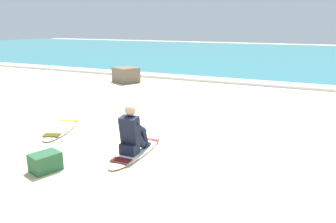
# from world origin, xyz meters

# --- Properties ---
(ground_plane) EXTENTS (80.00, 80.00, 0.00)m
(ground_plane) POSITION_xyz_m (0.00, 0.00, 0.00)
(ground_plane) COLOR beige
(sea) EXTENTS (80.00, 28.00, 0.10)m
(sea) POSITION_xyz_m (0.00, 22.32, 0.05)
(sea) COLOR teal
(sea) RESTS_ON ground
(breaking_foam) EXTENTS (80.00, 0.90, 0.11)m
(breaking_foam) POSITION_xyz_m (0.00, 8.62, 0.06)
(breaking_foam) COLOR white
(breaking_foam) RESTS_ON ground
(surfboard_main) EXTENTS (0.66, 2.08, 0.08)m
(surfboard_main) POSITION_xyz_m (-0.25, -0.08, 0.04)
(surfboard_main) COLOR white
(surfboard_main) RESTS_ON ground
(surfer_seated) EXTENTS (0.38, 0.71, 0.95)m
(surfer_seated) POSITION_xyz_m (-0.23, -0.26, 0.44)
(surfer_seated) COLOR black
(surfer_seated) RESTS_ON surfboard_main
(surfboard_spare_near) EXTENTS (1.22, 1.96, 0.08)m
(surfboard_spare_near) POSITION_xyz_m (-2.62, 0.36, 0.04)
(surfboard_spare_near) COLOR white
(surfboard_spare_near) RESTS_ON ground
(shoreline_rock) EXTENTS (1.27, 1.22, 0.64)m
(shoreline_rock) POSITION_xyz_m (-4.77, 6.71, 0.32)
(shoreline_rock) COLOR #756656
(shoreline_rock) RESTS_ON ground
(beach_bag) EXTENTS (0.49, 0.57, 0.32)m
(beach_bag) POSITION_xyz_m (-1.23, -1.52, 0.16)
(beach_bag) COLOR #285B38
(beach_bag) RESTS_ON ground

